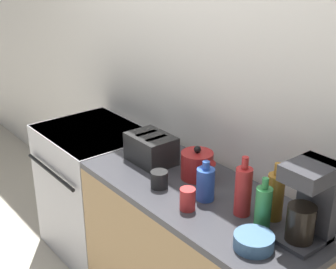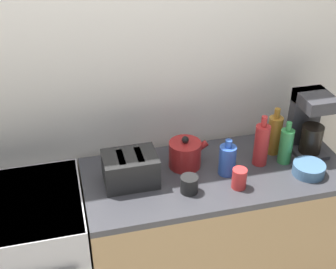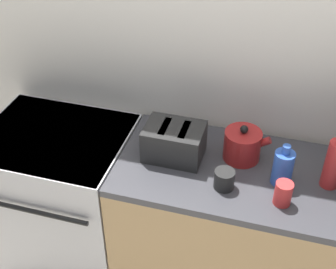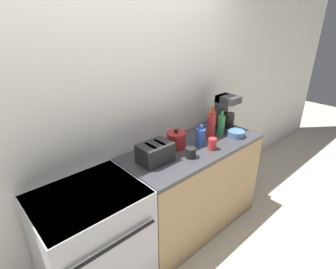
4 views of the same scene
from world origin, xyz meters
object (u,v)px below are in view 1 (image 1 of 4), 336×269
cup_red (188,199)px  bowl (254,241)px  stove (97,190)px  coffee_maker (311,201)px  bottle_amber (275,196)px  bottle_red (243,191)px  cup_black (159,179)px  bottle_green (263,208)px  bottle_blue (205,184)px  kettle (197,165)px  toaster (151,148)px

cup_red → bowl: size_ratio=0.64×
stove → coffee_maker: 1.76m
bottle_amber → bowl: (0.09, -0.24, -0.09)m
bottle_red → cup_black: bearing=-162.0°
bottle_green → bottle_blue: bottle_green is taller
coffee_maker → kettle: bearing=179.0°
kettle → toaster: size_ratio=0.80×
stove → kettle: kettle is taller
toaster → bottle_amber: 0.82m
bottle_green → cup_red: bearing=-154.9°
bottle_green → bottle_red: 0.14m
bottle_red → stove: bearing=-179.3°
coffee_maker → cup_red: (-0.49, -0.24, -0.13)m
cup_black → bowl: cup_black is taller
cup_red → bowl: cup_red is taller
stove → cup_red: cup_red is taller
stove → toaster: bearing=2.0°
cup_red → bowl: (0.40, 0.02, -0.02)m
kettle → bottle_green: 0.54m
bottle_amber → cup_black: bottle_amber is taller
stove → bottle_red: size_ratio=3.19×
kettle → coffee_maker: bearing=-1.0°
toaster → cup_black: toaster is taller
bottle_red → bottle_amber: bottle_red is taller
coffee_maker → bottle_amber: (-0.19, 0.02, -0.07)m
coffee_maker → cup_red: bearing=-154.3°
bottle_green → cup_black: size_ratio=2.76×
toaster → coffee_maker: size_ratio=0.76×
bowl → bottle_green: bearing=118.6°
toaster → cup_red: (0.52, -0.18, -0.03)m
kettle → coffee_maker: coffee_maker is taller
kettle → bottle_blue: bearing=-32.0°
kettle → cup_red: bearing=-49.9°
bottle_amber → bowl: bottle_amber is taller
bottle_green → toaster: bearing=178.3°
bottle_green → bottle_blue: bearing=-176.2°
toaster → bottle_blue: bottle_blue is taller
toaster → bowl: bearing=-9.9°
bottle_blue → bottle_amber: (0.32, 0.13, 0.03)m
coffee_maker → cup_black: coffee_maker is taller
toaster → bottle_blue: bearing=-5.4°
coffee_maker → bowl: bearing=-113.6°
kettle → bowl: size_ratio=1.29×
kettle → bottle_red: bearing=-11.2°
bottle_blue → bowl: (0.41, -0.11, -0.05)m
cup_red → bowl: 0.40m
cup_black → bottle_green: bearing=12.2°
stove → bottle_red: bearing=0.7°
bottle_red → bowl: size_ratio=1.73×
stove → bottle_amber: (1.44, 0.10, 0.57)m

